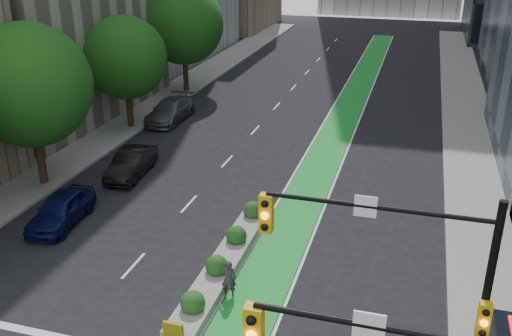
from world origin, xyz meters
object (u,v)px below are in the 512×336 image
Objects in this scene: parked_car_left_far at (170,110)px; parked_car_left_mid at (131,163)px; parked_car_left_near at (61,209)px; median_planter at (225,259)px; cyclist at (229,279)px.

parked_car_left_mid is at bearing -78.47° from parked_car_left_far.
parked_car_left_mid is (0.46, 6.10, -0.01)m from parked_car_left_near.
parked_car_left_near reaches higher than median_planter.
median_planter is at bearing -47.24° from parked_car_left_mid.
parked_car_left_near is at bearing -36.29° from cyclist.
parked_car_left_far is at bearing -77.28° from cyclist.
parked_car_left_near is at bearing 171.03° from median_planter.
median_planter is 8.77m from parked_car_left_near.
parked_car_left_far reaches higher than parked_car_left_near.
cyclist is 0.29× the size of parked_car_left_far.
parked_car_left_near is at bearing -99.21° from parked_car_left_mid.
median_planter is at bearing -13.88° from parked_car_left_near.
parked_car_left_mid is (-8.20, 7.46, 0.36)m from median_planter.
median_planter is 6.62× the size of cyclist.
parked_car_left_far is (-2.01, 9.80, 0.05)m from parked_car_left_mid.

